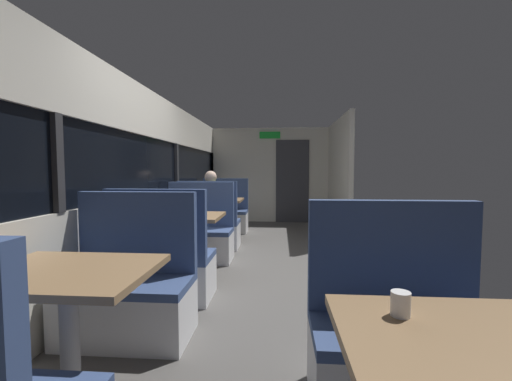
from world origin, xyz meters
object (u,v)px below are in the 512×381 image
object	(u,v)px
bench_far_window_facing_entry	(224,216)
bench_front_aisle_facing_entry	(400,346)
dining_table_mid_window	(184,223)
bench_mid_window_facing_entry	(199,237)
coffee_cup_primary	(222,196)
dining_table_near_window	(68,287)
dining_table_front_aisle	(485,372)
dining_table_far_window	(218,204)
bench_far_window_facing_end	(210,228)
coffee_cup_secondary	(401,304)
bench_mid_window_facing_end	(163,266)
seated_passenger	(210,215)
bench_near_window_facing_entry	(130,294)

from	to	relation	value
bench_far_window_facing_entry	bench_front_aisle_facing_entry	distance (m)	5.13
dining_table_mid_window	bench_far_window_facing_entry	distance (m)	2.82
bench_far_window_facing_entry	bench_mid_window_facing_entry	bearing A→B (deg)	-90.00
coffee_cup_primary	dining_table_near_window	bearing A→B (deg)	-90.76
dining_table_near_window	dining_table_front_aisle	distance (m)	1.89
dining_table_far_window	dining_table_front_aisle	bearing A→B (deg)	-69.58
bench_far_window_facing_entry	bench_far_window_facing_end	bearing A→B (deg)	-90.00
bench_mid_window_facing_entry	bench_far_window_facing_end	bearing A→B (deg)	90.00
dining_table_near_window	bench_mid_window_facing_entry	size ratio (longest dim) A/B	0.82
bench_mid_window_facing_entry	coffee_cup_secondary	distance (m)	3.64
dining_table_far_window	bench_far_window_facing_end	size ratio (longest dim) A/B	0.82
dining_table_front_aisle	coffee_cup_secondary	world-z (taller)	coffee_cup_secondary
dining_table_near_window	bench_front_aisle_facing_entry	world-z (taller)	bench_front_aisle_facing_entry
bench_far_window_facing_end	bench_front_aisle_facing_entry	world-z (taller)	same
bench_far_window_facing_end	bench_front_aisle_facing_entry	bearing A→B (deg)	-62.30
dining_table_near_window	dining_table_far_window	xyz separation A→B (m)	(0.00, 4.21, 0.00)
bench_far_window_facing_entry	coffee_cup_secondary	xyz separation A→B (m)	(1.59, -5.35, 0.46)
bench_far_window_facing_end	bench_mid_window_facing_end	bearing A→B (deg)	-90.00
dining_table_front_aisle	coffee_cup_secondary	bearing A→B (deg)	141.90
dining_table_far_window	bench_far_window_facing_end	world-z (taller)	bench_far_window_facing_end
dining_table_mid_window	bench_far_window_facing_end	bearing A→B (deg)	90.00
seated_passenger	dining_table_mid_window	bearing A→B (deg)	-90.00
bench_mid_window_facing_end	bench_front_aisle_facing_entry	world-z (taller)	same
dining_table_near_window	coffee_cup_secondary	size ratio (longest dim) A/B	10.00
dining_table_near_window	coffee_cup_primary	xyz separation A→B (m)	(0.06, 4.38, 0.15)
dining_table_mid_window	bench_far_window_facing_end	world-z (taller)	bench_far_window_facing_end
bench_far_window_facing_entry	bench_mid_window_facing_end	bearing A→B (deg)	-90.00
dining_table_near_window	bench_far_window_facing_entry	world-z (taller)	bench_far_window_facing_entry
bench_near_window_facing_entry	bench_mid_window_facing_end	world-z (taller)	same
coffee_cup_secondary	dining_table_near_window	bearing A→B (deg)	164.50
bench_far_window_facing_entry	dining_table_front_aisle	bearing A→B (deg)	-71.99
dining_table_mid_window	bench_far_window_facing_entry	xyz separation A→B (m)	(0.00, 2.80, -0.31)
bench_mid_window_facing_entry	bench_far_window_facing_entry	xyz separation A→B (m)	(0.00, 2.10, 0.00)
dining_table_front_aisle	bench_far_window_facing_end	bearing A→B (deg)	113.54
dining_table_front_aisle	bench_mid_window_facing_entry	bearing A→B (deg)	117.74
bench_far_window_facing_end	bench_front_aisle_facing_entry	xyz separation A→B (m)	(1.79, -3.41, 0.00)
dining_table_far_window	coffee_cup_primary	size ratio (longest dim) A/B	10.00
coffee_cup_primary	coffee_cup_secondary	xyz separation A→B (m)	(1.53, -4.82, 0.00)
bench_mid_window_facing_end	dining_table_far_window	xyz separation A→B (m)	(0.00, 2.80, 0.31)
bench_mid_window_facing_end	coffee_cup_secondary	world-z (taller)	bench_mid_window_facing_end
dining_table_mid_window	dining_table_front_aisle	bearing A→B (deg)	-56.50
bench_mid_window_facing_entry	coffee_cup_primary	size ratio (longest dim) A/B	12.22
bench_mid_window_facing_end	coffee_cup_secondary	bearing A→B (deg)	-49.31
bench_front_aisle_facing_entry	dining_table_front_aisle	bearing A→B (deg)	-90.00
bench_mid_window_facing_entry	bench_far_window_facing_entry	size ratio (longest dim) A/B	1.00
dining_table_near_window	dining_table_far_window	bearing A→B (deg)	90.00
dining_table_far_window	bench_far_window_facing_entry	size ratio (longest dim) A/B	0.82
bench_mid_window_facing_entry	coffee_cup_primary	bearing A→B (deg)	87.90
dining_table_mid_window	bench_far_window_facing_end	xyz separation A→B (m)	(0.00, 1.40, -0.31)
dining_table_mid_window	bench_front_aisle_facing_entry	xyz separation A→B (m)	(1.79, -2.00, -0.31)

